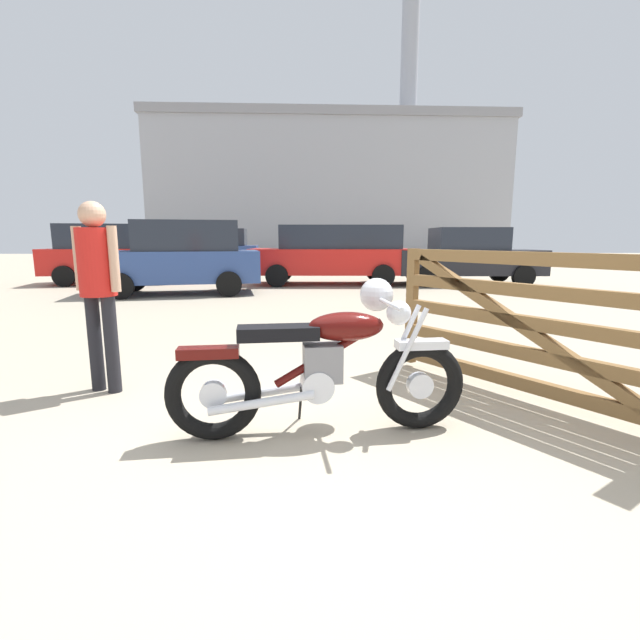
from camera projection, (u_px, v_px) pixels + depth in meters
name	position (u px, v px, depth m)	size (l,w,h in m)	color
ground_plane	(297.00, 444.00, 2.99)	(80.00, 80.00, 0.00)	tan
vintage_motorcycle	(327.00, 364.00, 3.11)	(2.08, 0.73, 1.07)	black
timber_gate	(552.00, 322.00, 3.53)	(1.49, 2.20, 1.60)	brown
bystander	(98.00, 277.00, 3.88)	(0.44, 0.30, 1.66)	black
silver_sedan_mid	(112.00, 253.00, 13.72)	(4.09, 2.24, 1.78)	black
red_hatchback_near	(181.00, 257.00, 11.06)	(4.12, 2.29, 1.78)	black
dark_sedan_left	(333.00, 253.00, 13.45)	(4.78, 2.15, 1.74)	black
pale_sedan_back	(467.00, 256.00, 13.41)	(4.26, 2.04, 1.67)	black
white_estate_far	(214.00, 249.00, 19.51)	(3.96, 1.94, 1.78)	black
industrial_building	(327.00, 193.00, 30.06)	(21.52, 9.45, 16.65)	#9EA0A8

